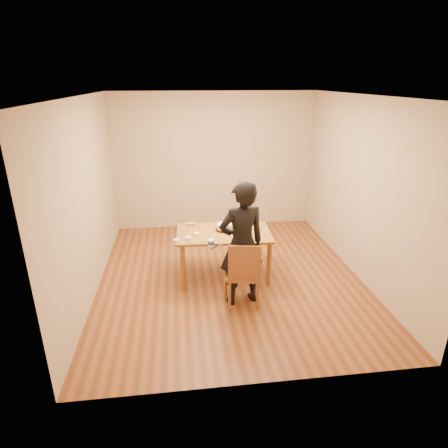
{
  "coord_description": "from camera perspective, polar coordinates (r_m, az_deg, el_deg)",
  "views": [
    {
      "loc": [
        -0.74,
        -5.16,
        2.91
      ],
      "look_at": [
        -0.09,
        -0.03,
        0.9
      ],
      "focal_mm": 30.0,
      "sensor_mm": 36.0,
      "label": 1
    }
  ],
  "objects": [
    {
      "name": "cake",
      "position": [
        5.71,
        0.06,
        -0.36
      ],
      "size": [
        0.23,
        0.23,
        0.07
      ],
      "primitive_type": "cylinder",
      "color": "white",
      "rests_on": "cake_plate"
    },
    {
      "name": "candy_box_green",
      "position": [
        5.92,
        -5.1,
        0.1
      ],
      "size": [
        0.13,
        0.07,
        0.02
      ],
      "primitive_type": "cube",
      "rotation": [
        0.0,
        0.0,
        -0.03
      ],
      "color": "#399A1C",
      "rests_on": "candy_box_pink"
    },
    {
      "name": "frosting_dollop",
      "position": [
        5.21,
        -1.96,
        -3.05
      ],
      "size": [
        0.04,
        0.04,
        0.02
      ],
      "primitive_type": "ellipsoid",
      "color": "white",
      "rests_on": "frosting_lid"
    },
    {
      "name": "dining_chair",
      "position": [
        5.1,
        2.72,
        -7.59
      ],
      "size": [
        0.52,
        0.52,
        0.04
      ],
      "primitive_type": "cube",
      "rotation": [
        0.0,
        0.0,
        -0.19
      ],
      "color": "brown",
      "rests_on": "floor"
    },
    {
      "name": "frosting_tub",
      "position": [
        5.2,
        -2.01,
        -2.84
      ],
      "size": [
        0.09,
        0.09,
        0.08
      ],
      "primitive_type": "cylinder",
      "color": "white",
      "rests_on": "dining_table"
    },
    {
      "name": "dining_table",
      "position": [
        5.65,
        -0.06,
        -1.42
      ],
      "size": [
        1.46,
        0.92,
        0.04
      ],
      "primitive_type": "cube",
      "rotation": [
        0.0,
        0.0,
        -0.06
      ],
      "color": "brown",
      "rests_on": "floor"
    },
    {
      "name": "ramekin_multi",
      "position": [
        5.42,
        -5.48,
        -2.14
      ],
      "size": [
        0.08,
        0.08,
        0.04
      ],
      "primitive_type": "cylinder",
      "color": "white",
      "rests_on": "dining_table"
    },
    {
      "name": "room_shell",
      "position": [
        5.76,
        0.44,
        5.57
      ],
      "size": [
        4.0,
        4.5,
        2.7
      ],
      "color": "brown",
      "rests_on": "ground"
    },
    {
      "name": "spatula",
      "position": [
        5.13,
        -1.53,
        -3.63
      ],
      "size": [
        0.13,
        0.1,
        0.01
      ],
      "primitive_type": "cube",
      "rotation": [
        0.0,
        0.0,
        0.63
      ],
      "color": "black",
      "rests_on": "dining_table"
    },
    {
      "name": "person",
      "position": [
        4.95,
        2.71,
        -3.12
      ],
      "size": [
        0.71,
        0.54,
        1.73
      ],
      "primitive_type": "imported",
      "rotation": [
        0.0,
        0.0,
        3.37
      ],
      "color": "black",
      "rests_on": "floor"
    },
    {
      "name": "ramekin_yellow",
      "position": [
        5.55,
        -4.22,
        -1.51
      ],
      "size": [
        0.07,
        0.07,
        0.04
      ],
      "primitive_type": "cylinder",
      "color": "white",
      "rests_on": "dining_table"
    },
    {
      "name": "candy_box_pink",
      "position": [
        5.93,
        -5.04,
        -0.1
      ],
      "size": [
        0.14,
        0.07,
        0.02
      ],
      "primitive_type": "cube",
      "rotation": [
        0.0,
        0.0,
        0.03
      ],
      "color": "#CE306A",
      "rests_on": "dining_table"
    },
    {
      "name": "frosting_lid",
      "position": [
        5.22,
        -1.96,
        -3.18
      ],
      "size": [
        0.09,
        0.09,
        0.01
      ],
      "primitive_type": "cylinder",
      "color": "#1932A2",
      "rests_on": "dining_table"
    },
    {
      "name": "frosting_dome",
      "position": [
        5.69,
        0.06,
        0.11
      ],
      "size": [
        0.23,
        0.23,
        0.03
      ],
      "primitive_type": "ellipsoid",
      "color": "white",
      "rests_on": "cake"
    },
    {
      "name": "ramekin_green",
      "position": [
        5.34,
        -7.25,
        -2.54
      ],
      "size": [
        0.09,
        0.09,
        0.04
      ],
      "primitive_type": "cylinder",
      "color": "white",
      "rests_on": "dining_table"
    },
    {
      "name": "cake_plate",
      "position": [
        5.73,
        0.06,
        -0.8
      ],
      "size": [
        0.27,
        0.27,
        0.02
      ],
      "primitive_type": "cylinder",
      "color": "red",
      "rests_on": "dining_table"
    }
  ]
}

